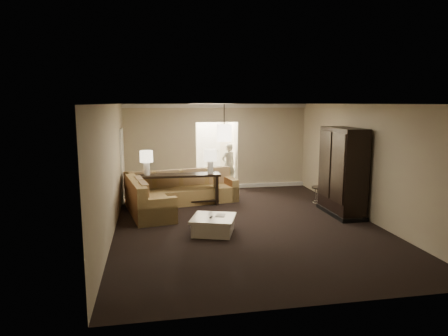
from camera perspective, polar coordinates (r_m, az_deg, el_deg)
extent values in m
plane|color=black|center=(9.59, 2.99, -7.86)|extent=(8.00, 8.00, 0.00)
cube|color=#BBA88D|center=(13.16, -1.01, 3.07)|extent=(6.00, 0.04, 2.80)
cube|color=#BBA88D|center=(5.54, 12.81, -5.83)|extent=(6.00, 0.04, 2.80)
cube|color=#BBA88D|center=(9.06, -15.72, -0.11)|extent=(0.04, 8.00, 2.80)
cube|color=#BBA88D|center=(10.39, 19.38, 0.88)|extent=(0.04, 8.00, 2.80)
cube|color=silver|center=(9.16, 3.14, 9.12)|extent=(6.00, 8.00, 0.02)
cube|color=silver|center=(13.04, -0.99, 8.87)|extent=(6.00, 0.10, 0.12)
cube|color=silver|center=(13.33, -0.95, -2.69)|extent=(6.00, 0.10, 0.12)
cube|color=white|center=(11.87, -14.31, 0.40)|extent=(0.05, 0.90, 2.10)
cube|color=silver|center=(14.35, -1.65, -2.07)|extent=(1.40, 2.00, 0.01)
cube|color=beige|center=(14.05, -4.50, 3.44)|extent=(0.04, 2.00, 2.80)
cube|color=beige|center=(14.27, 1.11, 3.55)|extent=(0.04, 2.00, 2.80)
cube|color=beige|center=(15.13, -2.25, 3.87)|extent=(1.40, 0.04, 2.80)
cube|color=white|center=(15.14, -2.23, 2.54)|extent=(0.90, 0.05, 2.10)
cube|color=brown|center=(11.44, -5.94, -3.94)|extent=(3.22, 1.47, 0.43)
cube|color=brown|center=(10.08, -10.20, -5.85)|extent=(1.18, 1.59, 0.43)
cube|color=brown|center=(11.67, -6.41, -1.40)|extent=(3.10, 0.80, 0.48)
cube|color=brown|center=(10.42, -12.65, -2.85)|extent=(0.69, 2.49, 0.48)
cube|color=brown|center=(11.86, 0.84, -2.90)|extent=(0.37, 0.95, 0.64)
cube|color=brown|center=(9.47, -9.51, -6.18)|extent=(0.95, 0.37, 0.64)
cube|color=tan|center=(11.39, -11.91, -1.69)|extent=(0.66, 0.28, 0.48)
cube|color=tan|center=(11.53, -8.10, -1.45)|extent=(0.66, 0.28, 0.48)
cube|color=tan|center=(11.73, -4.39, -1.21)|extent=(0.66, 0.28, 0.48)
cube|color=tan|center=(11.96, -0.82, -0.97)|extent=(0.66, 0.28, 0.48)
cube|color=tan|center=(10.54, -12.06, -2.59)|extent=(0.27, 0.64, 0.48)
cube|color=tan|center=(9.83, -11.41, -3.41)|extent=(0.27, 0.64, 0.48)
cube|color=white|center=(8.83, -1.52, -8.31)|extent=(1.04, 1.04, 0.31)
cube|color=white|center=(8.77, -1.53, -7.18)|extent=(1.16, 1.16, 0.05)
cube|color=black|center=(8.73, -1.88, -7.02)|extent=(0.09, 0.15, 0.02)
cube|color=#BAAEA3|center=(8.87, -0.50, -6.77)|extent=(0.28, 0.32, 0.01)
cube|color=black|center=(11.11, -6.43, -1.03)|extent=(2.28, 0.56, 0.06)
cube|color=black|center=(11.19, -11.67, -3.35)|extent=(0.09, 0.47, 0.82)
cube|color=black|center=(11.29, -1.16, -3.05)|extent=(0.09, 0.47, 0.82)
cube|color=black|center=(11.26, -6.36, -4.65)|extent=(2.17, 0.50, 0.04)
cube|color=black|center=(10.51, 16.58, -0.50)|extent=(0.61, 1.48, 2.22)
cube|color=black|center=(10.01, 15.96, -0.01)|extent=(0.03, 0.66, 1.69)
cube|color=black|center=(10.67, 14.20, 0.62)|extent=(0.03, 0.66, 1.69)
cube|color=black|center=(10.73, 16.31, -6.07)|extent=(0.66, 1.54, 0.11)
cylinder|color=black|center=(11.32, 13.49, -2.73)|extent=(0.43, 0.43, 0.04)
torus|color=silver|center=(11.41, 13.41, -4.79)|extent=(0.36, 0.36, 0.02)
cylinder|color=silver|center=(11.41, 14.26, -4.02)|extent=(0.02, 0.02, 0.51)
cylinder|color=silver|center=(11.50, 12.90, -3.87)|extent=(0.02, 0.02, 0.51)
cylinder|color=silver|center=(11.22, 13.16, -4.20)|extent=(0.02, 0.02, 0.51)
cylinder|color=white|center=(11.07, -10.98, -0.08)|extent=(0.16, 0.16, 0.36)
cylinder|color=#FFEBBF|center=(11.02, -11.04, 1.64)|extent=(0.35, 0.35, 0.31)
cylinder|color=white|center=(11.15, -1.95, 0.16)|extent=(0.16, 0.16, 0.36)
cylinder|color=#FFEBBF|center=(11.10, -1.96, 1.86)|extent=(0.35, 0.35, 0.31)
cylinder|color=black|center=(11.81, 0.03, 7.71)|extent=(0.02, 0.02, 0.60)
cube|color=#FDE6C5|center=(11.84, 0.03, 5.05)|extent=(0.38, 0.38, 0.48)
imported|color=beige|center=(13.64, 0.64, 0.81)|extent=(0.70, 0.60, 1.63)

